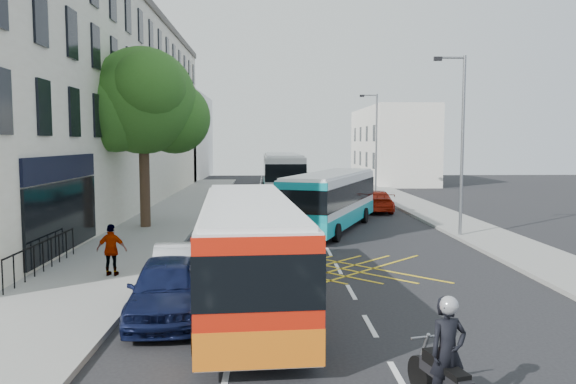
{
  "coord_description": "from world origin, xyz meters",
  "views": [
    {
      "loc": [
        -2.41,
        -12.87,
        4.35
      ],
      "look_at": [
        -1.55,
        11.12,
        2.2
      ],
      "focal_mm": 35.0,
      "sensor_mm": 36.0,
      "label": 1
    }
  ],
  "objects": [
    {
      "name": "bus_mid",
      "position": [
        0.73,
        14.7,
        1.49
      ],
      "size": [
        5.84,
        10.23,
        2.83
      ],
      "rotation": [
        0.0,
        0.0,
        -0.37
      ],
      "color": "silver",
      "rests_on": "ground"
    },
    {
      "name": "lamp_near",
      "position": [
        6.2,
        12.0,
        4.62
      ],
      "size": [
        1.45,
        0.15,
        8.0
      ],
      "color": "slate",
      "rests_on": "pavement_right"
    },
    {
      "name": "pedestrian_far",
      "position": [
        -7.32,
        4.68,
        0.97
      ],
      "size": [
        0.99,
        0.48,
        1.63
      ],
      "primitive_type": "imported",
      "rotation": [
        0.0,
        0.0,
        3.05
      ],
      "color": "gray",
      "rests_on": "pavement_left"
    },
    {
      "name": "distant_car_grey",
      "position": [
        0.83,
        45.36,
        0.72
      ],
      "size": [
        2.46,
        5.21,
        1.44
      ],
      "primitive_type": "imported",
      "rotation": [
        0.0,
        0.0,
        0.01
      ],
      "color": "#414348",
      "rests_on": "ground"
    },
    {
      "name": "street_tree",
      "position": [
        -8.51,
        14.97,
        6.29
      ],
      "size": [
        6.3,
        5.7,
        8.8
      ],
      "color": "#382619",
      "rests_on": "pavement_left"
    },
    {
      "name": "building_right",
      "position": [
        11.0,
        48.0,
        4.0
      ],
      "size": [
        6.0,
        18.0,
        8.0
      ],
      "primitive_type": "cube",
      "color": "silver",
      "rests_on": "ground"
    },
    {
      "name": "terrace_main",
      "position": [
        -14.0,
        24.49,
        6.76
      ],
      "size": [
        8.3,
        45.0,
        13.5
      ],
      "color": "beige",
      "rests_on": "ground"
    },
    {
      "name": "bus_far",
      "position": [
        -1.29,
        30.68,
        1.8
      ],
      "size": [
        3.19,
        12.21,
        3.42
      ],
      "rotation": [
        0.0,
        0.0,
        0.02
      ],
      "color": "silver",
      "rests_on": "ground"
    },
    {
      "name": "lamp_far",
      "position": [
        6.2,
        32.0,
        4.62
      ],
      "size": [
        1.45,
        0.15,
        8.0
      ],
      "color": "slate",
      "rests_on": "pavement_right"
    },
    {
      "name": "bus_near",
      "position": [
        -2.93,
        1.75,
        1.51
      ],
      "size": [
        3.1,
        10.32,
        2.86
      ],
      "rotation": [
        0.0,
        0.0,
        0.07
      ],
      "color": "silver",
      "rests_on": "ground"
    },
    {
      "name": "motorbike",
      "position": [
        0.43,
        -4.32,
        0.91
      ],
      "size": [
        0.82,
        2.13,
        1.93
      ],
      "rotation": [
        0.0,
        0.0,
        0.27
      ],
      "color": "black",
      "rests_on": "ground"
    },
    {
      "name": "railings",
      "position": [
        -9.7,
        5.3,
        0.72
      ],
      "size": [
        0.08,
        5.6,
        1.14
      ],
      "primitive_type": null,
      "color": "black",
      "rests_on": "pavement_left"
    },
    {
      "name": "ground",
      "position": [
        0.0,
        0.0,
        0.0
      ],
      "size": [
        120.0,
        120.0,
        0.0
      ],
      "primitive_type": "plane",
      "color": "black",
      "rests_on": "ground"
    },
    {
      "name": "pavement_left",
      "position": [
        -8.5,
        15.0,
        0.07
      ],
      "size": [
        5.0,
        70.0,
        0.15
      ],
      "primitive_type": "cube",
      "color": "gray",
      "rests_on": "ground"
    },
    {
      "name": "pavement_right",
      "position": [
        7.5,
        15.0,
        0.07
      ],
      "size": [
        3.0,
        70.0,
        0.15
      ],
      "primitive_type": "cube",
      "color": "gray",
      "rests_on": "ground"
    },
    {
      "name": "parked_car_blue",
      "position": [
        -4.9,
        0.79,
        0.75
      ],
      "size": [
        2.09,
        4.51,
        1.49
      ],
      "primitive_type": "imported",
      "rotation": [
        0.0,
        0.0,
        0.08
      ],
      "color": "#0D1436",
      "rests_on": "ground"
    },
    {
      "name": "terrace_far",
      "position": [
        -14.0,
        55.0,
        5.0
      ],
      "size": [
        8.0,
        20.0,
        10.0
      ],
      "primitive_type": "cube",
      "color": "silver",
      "rests_on": "ground"
    },
    {
      "name": "parked_car_silver",
      "position": [
        -4.9,
        2.88,
        0.7
      ],
      "size": [
        2.05,
        4.41,
        1.4
      ],
      "primitive_type": "imported",
      "rotation": [
        0.0,
        0.0,
        0.14
      ],
      "color": "#B0B2B8",
      "rests_on": "ground"
    },
    {
      "name": "red_hatchback",
      "position": [
        4.3,
        21.76,
        0.67
      ],
      "size": [
        2.05,
        4.7,
        1.34
      ],
      "primitive_type": "imported",
      "rotation": [
        0.0,
        0.0,
        3.1
      ],
      "color": "#9F1706",
      "rests_on": "ground"
    },
    {
      "name": "distant_car_silver",
      "position": [
        4.77,
        34.17,
        0.74
      ],
      "size": [
        2.0,
        4.42,
        1.47
      ],
      "primitive_type": "imported",
      "rotation": [
        0.0,
        0.0,
        3.2
      ],
      "color": "#ADAEB5",
      "rests_on": "ground"
    }
  ]
}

